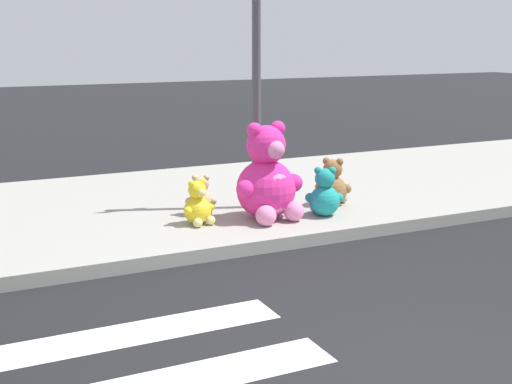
% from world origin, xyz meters
% --- Properties ---
extents(ground_plane, '(60.00, 60.00, 0.00)m').
position_xyz_m(ground_plane, '(0.00, 0.00, 0.00)').
color(ground_plane, black).
extents(sidewalk, '(28.00, 4.40, 0.15)m').
position_xyz_m(sidewalk, '(0.00, 5.20, 0.07)').
color(sidewalk, '#9E9B93').
rests_on(sidewalk, ground_plane).
extents(sign_pole, '(0.56, 0.11, 3.20)m').
position_xyz_m(sign_pole, '(1.00, 4.40, 1.85)').
color(sign_pole, '#4C4C51').
rests_on(sign_pole, sidewalk).
extents(plush_pink_large, '(0.91, 0.81, 1.18)m').
position_xyz_m(plush_pink_large, '(0.87, 3.81, 0.62)').
color(plush_pink_large, '#F22D93').
rests_on(plush_pink_large, sidewalk).
extents(plush_brown, '(0.45, 0.45, 0.63)m').
position_xyz_m(plush_brown, '(1.95, 4.07, 0.40)').
color(plush_brown, olive).
rests_on(plush_brown, sidewalk).
extents(plush_tan, '(0.37, 0.36, 0.50)m').
position_xyz_m(plush_tan, '(0.21, 4.34, 0.35)').
color(plush_tan, tan).
rests_on(plush_tan, sidewalk).
extents(plush_teal, '(0.43, 0.44, 0.61)m').
position_xyz_m(plush_teal, '(1.57, 3.65, 0.40)').
color(plush_teal, teal).
rests_on(plush_teal, sidewalk).
extents(plush_yellow, '(0.41, 0.37, 0.53)m').
position_xyz_m(plush_yellow, '(0.02, 3.94, 0.36)').
color(plush_yellow, yellow).
rests_on(plush_yellow, sidewalk).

